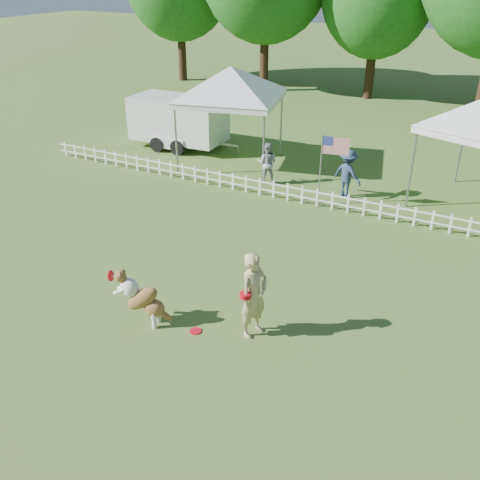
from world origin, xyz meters
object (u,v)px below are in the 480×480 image
(dog, at_px, (143,299))
(cargo_trailer, at_px, (179,122))
(flag_pole, at_px, (320,171))
(spectator_b, at_px, (348,174))
(handler, at_px, (254,295))
(frisbee_on_turf, at_px, (195,331))
(canopy_tent_left, at_px, (231,118))
(spectator_a, at_px, (267,163))

(dog, distance_m, cargo_trailer, 12.27)
(flag_pole, relative_size, spectator_b, 1.44)
(handler, relative_size, dog, 1.51)
(spectator_b, bearing_deg, cargo_trailer, 7.01)
(frisbee_on_turf, xyz_separation_m, canopy_tent_left, (-4.28, 9.46, 1.76))
(frisbee_on_turf, xyz_separation_m, flag_pole, (-0.03, 7.40, 1.13))
(canopy_tent_left, xyz_separation_m, spectator_b, (4.82, -1.01, -0.98))
(frisbee_on_turf, distance_m, cargo_trailer, 12.69)
(dog, height_order, flag_pole, flag_pole)
(handler, xyz_separation_m, frisbee_on_turf, (-1.10, -0.52, -0.92))
(dog, distance_m, frisbee_on_turf, 1.29)
(handler, height_order, flag_pole, flag_pole)
(spectator_b, bearing_deg, canopy_tent_left, 9.14)
(dog, xyz_separation_m, spectator_b, (1.65, 8.70, 0.17))
(dog, height_order, spectator_b, spectator_b)
(canopy_tent_left, distance_m, cargo_trailer, 3.18)
(handler, height_order, frisbee_on_turf, handler)
(frisbee_on_turf, height_order, canopy_tent_left, canopy_tent_left)
(cargo_trailer, height_order, spectator_b, cargo_trailer)
(spectator_a, bearing_deg, handler, 100.36)
(canopy_tent_left, relative_size, spectator_a, 2.45)
(handler, distance_m, spectator_a, 8.54)
(handler, xyz_separation_m, flag_pole, (-1.13, 6.88, 0.21))
(canopy_tent_left, distance_m, flag_pole, 4.76)
(cargo_trailer, relative_size, flag_pole, 2.06)
(frisbee_on_turf, bearing_deg, dog, -167.74)
(cargo_trailer, xyz_separation_m, flag_pole, (7.19, -2.98, 0.11))
(dog, bearing_deg, handler, 5.26)
(cargo_trailer, bearing_deg, flag_pole, -25.45)
(frisbee_on_turf, bearing_deg, cargo_trailer, 124.84)
(canopy_tent_left, xyz_separation_m, cargo_trailer, (-2.95, 0.92, -0.73))
(handler, distance_m, canopy_tent_left, 10.47)
(canopy_tent_left, relative_size, spectator_b, 2.23)
(spectator_a, xyz_separation_m, spectator_b, (2.82, 0.10, 0.07))
(handler, xyz_separation_m, cargo_trailer, (-8.32, 9.86, 0.10))
(dog, xyz_separation_m, spectator_a, (-1.16, 8.60, 0.10))
(dog, distance_m, spectator_b, 8.86)
(cargo_trailer, distance_m, flag_pole, 7.79)
(handler, bearing_deg, canopy_tent_left, 47.47)
(frisbee_on_turf, height_order, cargo_trailer, cargo_trailer)
(cargo_trailer, relative_size, spectator_b, 2.97)
(spectator_b, bearing_deg, dog, 100.16)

